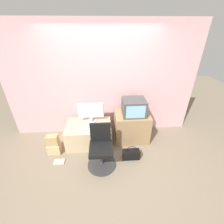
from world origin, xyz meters
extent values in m
plane|color=#7F705B|center=(0.00, 0.00, 0.00)|extent=(12.00, 12.00, 0.00)
cube|color=beige|center=(0.00, 1.32, 1.30)|extent=(4.40, 0.05, 2.60)
cube|color=#CCB289|center=(-0.33, 0.82, 0.25)|extent=(1.01, 0.70, 0.49)
cube|color=#A37F56|center=(0.68, 0.91, 0.35)|extent=(0.78, 0.60, 0.69)
cylinder|color=#B2B2B7|center=(-0.27, 0.97, 0.50)|extent=(0.23, 0.23, 0.02)
cylinder|color=#B2B2B7|center=(-0.27, 0.97, 0.56)|extent=(0.09, 0.09, 0.10)
cube|color=#B2B2B7|center=(-0.27, 0.98, 0.78)|extent=(0.59, 0.01, 0.37)
cube|color=silver|center=(-0.27, 0.97, 0.78)|extent=(0.57, 0.02, 0.34)
cube|color=silver|center=(-0.29, 0.69, 0.50)|extent=(0.32, 0.11, 0.01)
ellipsoid|color=silver|center=(-0.07, 0.70, 0.51)|extent=(0.06, 0.04, 0.03)
cube|color=#474747|center=(0.69, 0.89, 0.88)|extent=(0.50, 0.45, 0.37)
cube|color=#8CC6E5|center=(0.69, 0.67, 0.88)|extent=(0.41, 0.01, 0.29)
cylinder|color=#333333|center=(-0.05, 0.11, 0.01)|extent=(0.56, 0.56, 0.03)
cylinder|color=#4C4C51|center=(-0.05, 0.11, 0.21)|extent=(0.05, 0.05, 0.37)
cube|color=black|center=(-0.05, 0.11, 0.43)|extent=(0.44, 0.44, 0.07)
cube|color=black|center=(-0.05, 0.30, 0.67)|extent=(0.39, 0.05, 0.41)
cube|color=#D1B27F|center=(-1.08, 0.53, 0.11)|extent=(0.26, 0.21, 0.22)
cube|color=tan|center=(-1.08, 0.53, 0.34)|extent=(0.23, 0.15, 0.23)
cube|color=black|center=(0.56, 0.25, 0.10)|extent=(0.35, 0.15, 0.21)
torus|color=black|center=(0.56, 0.25, 0.22)|extent=(0.20, 0.01, 0.20)
cube|color=beige|center=(-0.92, 0.23, 0.01)|extent=(0.21, 0.13, 0.02)
camera|label=1|loc=(0.01, -2.00, 2.42)|focal=24.00mm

